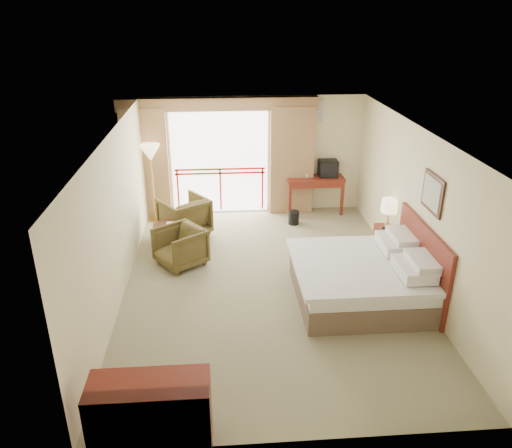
{
  "coord_description": "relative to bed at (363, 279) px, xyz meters",
  "views": [
    {
      "loc": [
        -0.8,
        -7.63,
        4.51
      ],
      "look_at": [
        -0.2,
        0.4,
        0.98
      ],
      "focal_mm": 35.0,
      "sensor_mm": 36.0,
      "label": 1
    }
  ],
  "objects": [
    {
      "name": "balcony_door",
      "position": [
        -2.3,
        4.08,
        0.82
      ],
      "size": [
        2.4,
        0.0,
        2.4
      ],
      "primitive_type": "plane",
      "rotation": [
        1.57,
        0.0,
        0.0
      ],
      "color": "white",
      "rests_on": "wall_back"
    },
    {
      "name": "nightstand",
      "position": [
        0.9,
        1.51,
        -0.08
      ],
      "size": [
        0.44,
        0.51,
        0.59
      ],
      "primitive_type": "cube",
      "rotation": [
        0.0,
        0.0,
        -0.05
      ],
      "color": "#5F1913",
      "rests_on": "floor"
    },
    {
      "name": "framed_art",
      "position": [
        0.97,
        0.0,
        1.47
      ],
      "size": [
        0.04,
        0.72,
        0.6
      ],
      "color": "black",
      "rests_on": "wall_right"
    },
    {
      "name": "floor",
      "position": [
        -1.5,
        0.6,
        -0.38
      ],
      "size": [
        7.0,
        7.0,
        0.0
      ],
      "primitive_type": "plane",
      "color": "#7E7959",
      "rests_on": "ground"
    },
    {
      "name": "cup",
      "position": [
        -0.3,
        3.85,
        0.54
      ],
      "size": [
        0.09,
        0.09,
        0.1
      ],
      "primitive_type": "cylinder",
      "rotation": [
        0.0,
        0.0,
        0.32
      ],
      "color": "white",
      "rests_on": "desk"
    },
    {
      "name": "wall_front",
      "position": [
        -1.5,
        -2.9,
        0.97
      ],
      "size": [
        5.0,
        0.0,
        5.0
      ],
      "primitive_type": "plane",
      "rotation": [
        -1.57,
        0.0,
        0.0
      ],
      "color": "beige",
      "rests_on": "ground"
    },
    {
      "name": "floor_lamp",
      "position": [
        -3.79,
        3.62,
        1.15
      ],
      "size": [
        0.45,
        0.45,
        1.77
      ],
      "rotation": [
        0.0,
        0.0,
        -0.36
      ],
      "color": "tan",
      "rests_on": "floor"
    },
    {
      "name": "dresser",
      "position": [
        -3.13,
        -2.83,
        0.06
      ],
      "size": [
        1.3,
        0.55,
        0.87
      ],
      "rotation": [
        0.0,
        0.0,
        -0.0
      ],
      "color": "#5F1913",
      "rests_on": "floor"
    },
    {
      "name": "bed",
      "position": [
        0.0,
        0.0,
        0.0
      ],
      "size": [
        2.13,
        2.06,
        0.97
      ],
      "color": "brown",
      "rests_on": "floor"
    },
    {
      "name": "valance",
      "position": [
        -2.3,
        3.98,
        2.17
      ],
      "size": [
        4.4,
        0.22,
        0.28
      ],
      "primitive_type": "cube",
      "color": "#8A6343",
      "rests_on": "wall_back"
    },
    {
      "name": "book",
      "position": [
        -3.38,
        2.02,
        0.2
      ],
      "size": [
        0.17,
        0.22,
        0.02
      ],
      "primitive_type": "imported",
      "rotation": [
        0.0,
        0.0,
        0.03
      ],
      "color": "white",
      "rests_on": "side_table"
    },
    {
      "name": "side_table",
      "position": [
        -3.38,
        2.02,
        0.01
      ],
      "size": [
        0.52,
        0.52,
        0.57
      ],
      "rotation": [
        0.0,
        0.0,
        -0.11
      ],
      "color": "black",
      "rests_on": "floor"
    },
    {
      "name": "curtain_left",
      "position": [
        -3.95,
        3.95,
        0.87
      ],
      "size": [
        1.0,
        0.26,
        2.5
      ],
      "primitive_type": "cube",
      "color": "#8A6343",
      "rests_on": "wall_back"
    },
    {
      "name": "desk",
      "position": [
        -0.1,
        3.95,
        0.3
      ],
      "size": [
        1.33,
        0.64,
        0.87
      ],
      "rotation": [
        0.0,
        0.0,
        -0.06
      ],
      "color": "#5F1913",
      "rests_on": "floor"
    },
    {
      "name": "wall_right",
      "position": [
        1.0,
        0.6,
        0.97
      ],
      "size": [
        0.0,
        7.0,
        7.0
      ],
      "primitive_type": "plane",
      "rotation": [
        1.57,
        0.0,
        -1.57
      ],
      "color": "beige",
      "rests_on": "ground"
    },
    {
      "name": "curtain_right",
      "position": [
        -0.65,
        3.95,
        0.87
      ],
      "size": [
        1.0,
        0.26,
        2.5
      ],
      "primitive_type": "cube",
      "color": "#8A6343",
      "rests_on": "wall_back"
    },
    {
      "name": "hvac_vent",
      "position": [
        -0.2,
        4.07,
        1.97
      ],
      "size": [
        0.5,
        0.04,
        0.5
      ],
      "primitive_type": "cube",
      "color": "silver",
      "rests_on": "wall_back"
    },
    {
      "name": "tv",
      "position": [
        0.2,
        3.89,
        0.68
      ],
      "size": [
        0.43,
        0.34,
        0.39
      ],
      "rotation": [
        0.0,
        0.0,
        0.14
      ],
      "color": "black",
      "rests_on": "desk"
    },
    {
      "name": "wall_left",
      "position": [
        -4.0,
        0.6,
        0.97
      ],
      "size": [
        0.0,
        7.0,
        7.0
      ],
      "primitive_type": "plane",
      "rotation": [
        1.57,
        0.0,
        1.57
      ],
      "color": "beige",
      "rests_on": "ground"
    },
    {
      "name": "balcony_railing",
      "position": [
        -2.3,
        4.06,
        0.44
      ],
      "size": [
        2.09,
        0.03,
        1.02
      ],
      "color": "red",
      "rests_on": "wall_back"
    },
    {
      "name": "headboard",
      "position": [
        0.96,
        0.0,
        0.27
      ],
      "size": [
        0.06,
        2.1,
        1.3
      ],
      "primitive_type": "cube",
      "color": "#5F1913",
      "rests_on": "wall_right"
    },
    {
      "name": "wastebasket",
      "position": [
        -0.68,
        3.19,
        -0.23
      ],
      "size": [
        0.28,
        0.28,
        0.3
      ],
      "primitive_type": "cylinder",
      "rotation": [
        0.0,
        0.0,
        0.16
      ],
      "color": "black",
      "rests_on": "floor"
    },
    {
      "name": "wall_back",
      "position": [
        -1.5,
        4.1,
        0.97
      ],
      "size": [
        5.0,
        0.0,
        5.0
      ],
      "primitive_type": "plane",
      "rotation": [
        1.57,
        0.0,
        0.0
      ],
      "color": "beige",
      "rests_on": "ground"
    },
    {
      "name": "armchair_near",
      "position": [
        -3.09,
        1.44,
        -0.38
      ],
      "size": [
        1.12,
        1.12,
        0.74
      ],
      "primitive_type": "imported",
      "rotation": [
        0.0,
        0.0,
        -0.93
      ],
      "color": "#443819",
      "rests_on": "floor"
    },
    {
      "name": "ceiling",
      "position": [
        -1.5,
        0.6,
        2.32
      ],
      "size": [
        7.0,
        7.0,
        0.0
      ],
      "primitive_type": "plane",
      "rotation": [
        3.14,
        0.0,
        0.0
      ],
      "color": "white",
      "rests_on": "wall_back"
    },
    {
      "name": "armchair_far",
      "position": [
        -3.09,
        2.81,
        -0.38
      ],
      "size": [
        1.25,
        1.25,
        0.83
      ],
      "primitive_type": "imported",
      "rotation": [
        0.0,
        0.0,
        -2.54
      ],
      "color": "#443819",
      "rests_on": "floor"
    },
    {
      "name": "coffee_maker",
      "position": [
        -0.45,
        3.9,
        0.63
      ],
      "size": [
        0.15,
        0.15,
        0.29
      ],
      "primitive_type": "cylinder",
      "rotation": [
        0.0,
        0.0,
        -0.19
      ],
      "color": "black",
      "rests_on": "desk"
    },
    {
      "name": "phone",
      "position": [
        0.85,
        1.36,
        0.25
      ],
      "size": [
        0.21,
        0.18,
        0.08
      ],
      "primitive_type": "cube",
      "rotation": [
        0.0,
        0.0,
        0.31
      ],
      "color": "black",
      "rests_on": "nightstand"
    },
    {
      "name": "table_lamp",
      "position": [
        0.9,
        1.56,
        0.64
      ],
      "size": [
        0.31,
        0.31,
        0.55
      ],
      "rotation": [
        0.0,
        0.0,
        -0.35
      ],
      "color": "tan",
      "rests_on": "nightstand"
    }
  ]
}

